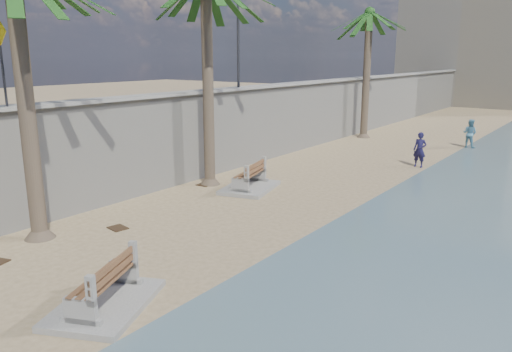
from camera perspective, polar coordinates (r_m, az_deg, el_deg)
The scene contains 13 objects.
ground_plane at distance 11.49m, azimuth -19.40°, elevation -12.92°, with size 140.00×140.00×0.00m, color #9F8661.
seawall at distance 29.32m, azimuth 7.63°, elevation 7.18°, with size 0.45×70.00×3.50m, color gray.
wall_cap at distance 29.18m, azimuth 7.74°, elevation 10.69°, with size 0.80×70.00×0.12m, color gray.
end_building at distance 58.63m, azimuth 26.44°, elevation 14.23°, with size 18.00×12.00×14.00m, color #B7AA93.
bench_near at distance 10.75m, azimuth -16.97°, elevation -12.04°, with size 2.48×2.86×1.01m.
bench_far at distance 18.95m, azimuth -0.74°, elevation -0.22°, with size 2.25×2.80×1.03m.
palm_back at distance 31.62m, azimuth 12.86°, elevation 17.58°, with size 5.00×5.00×8.36m.
pedestrian_sign at distance 15.44m, azimuth -27.18°, elevation 12.80°, with size 0.78×0.07×2.40m.
streetlight at distance 22.44m, azimuth -2.07°, elevation 17.86°, with size 0.28×0.28×5.12m.
person_a at distance 23.89m, azimuth 18.23°, elevation 3.14°, with size 0.66×0.45×1.84m, color #18153A.
person_b at distance 30.05m, azimuth 23.25°, elevation 4.66°, with size 0.84×0.65×1.74m, color teal.
debris_c at distance 19.87m, azimuth -5.78°, elevation -0.93°, with size 0.66×0.53×0.03m, color #382616.
debris_d at distance 15.39m, azimuth -15.51°, elevation -5.74°, with size 0.55×0.44×0.03m, color #382616.
Camera 1 is at (8.70, -5.61, 4.99)m, focal length 35.00 mm.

